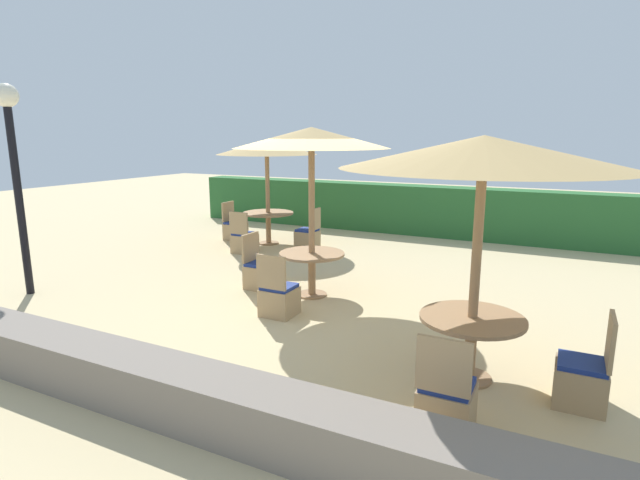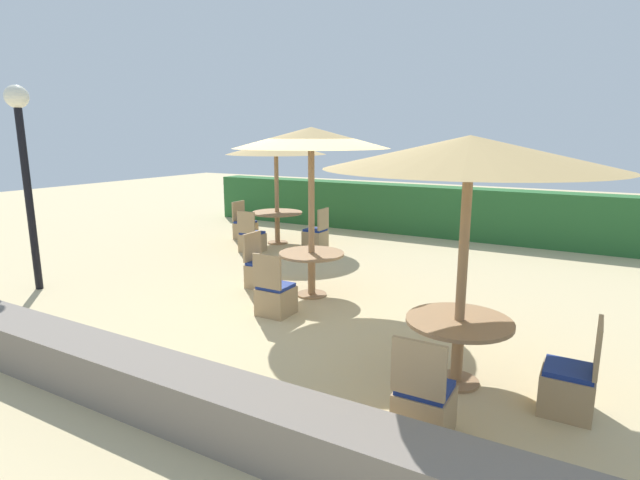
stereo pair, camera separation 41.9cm
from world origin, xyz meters
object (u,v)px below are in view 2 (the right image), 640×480
at_px(patio_chair_back_left_east, 316,237).
at_px(parasol_center, 311,139).
at_px(patio_chair_front_right_east, 569,386).
at_px(lamp_post, 23,148).
at_px(patio_chair_center_west, 262,272).
at_px(round_table_center, 312,262).
at_px(patio_chair_front_right_south, 424,406).
at_px(round_table_front_right, 459,333).
at_px(patio_chair_back_left_west, 245,228).
at_px(patio_chair_back_left_south, 252,240).
at_px(parasol_back_left, 276,148).
at_px(parasol_front_right, 470,153).
at_px(patio_chair_center_south, 275,297).
at_px(round_table_back_left, 277,218).

xyz_separation_m(patio_chair_back_left_east, parasol_center, (1.67, -3.02, 2.23)).
xyz_separation_m(parasol_center, patio_chair_front_right_east, (3.86, -1.82, -2.23)).
bearing_deg(lamp_post, patio_chair_center_west, 31.00).
xyz_separation_m(round_table_center, patio_chair_front_right_south, (2.79, -2.82, -0.30)).
distance_m(lamp_post, patio_chair_center_west, 4.31).
bearing_deg(round_table_front_right, patio_chair_back_left_west, 143.51).
height_order(round_table_center, round_table_front_right, round_table_center).
relative_size(lamp_post, patio_chair_back_left_south, 3.57).
xyz_separation_m(parasol_back_left, patio_chair_back_left_east, (1.07, -0.01, -1.99)).
height_order(lamp_post, parasol_front_right, lamp_post).
xyz_separation_m(patio_chair_back_left_east, patio_chair_front_right_south, (4.45, -5.84, 0.00)).
xyz_separation_m(parasol_back_left, patio_chair_center_south, (2.73, -4.05, -1.99)).
distance_m(lamp_post, parasol_center, 4.64).
distance_m(patio_chair_center_south, patio_chair_front_right_south, 3.32).
bearing_deg(patio_chair_back_left_east, patio_chair_front_right_east, -131.23).
bearing_deg(patio_chair_back_left_west, parasol_front_right, 53.51).
relative_size(round_table_back_left, patio_chair_front_right_east, 1.29).
bearing_deg(round_table_front_right, round_table_back_left, 139.09).
bearing_deg(patio_chair_front_right_east, patio_chair_front_right_south, 133.01).
distance_m(patio_chair_back_left_west, patio_chair_back_left_south, 1.49).
bearing_deg(patio_chair_back_left_west, patio_chair_center_south, 42.41).
distance_m(lamp_post, patio_chair_back_left_west, 5.48).
distance_m(patio_chair_back_left_west, patio_chair_back_left_east, 2.08).
height_order(patio_chair_center_south, patio_chair_front_right_south, same).
bearing_deg(patio_chair_front_right_east, parasol_center, 64.72).
relative_size(patio_chair_back_left_west, patio_chair_back_left_east, 1.00).
xyz_separation_m(patio_chair_center_west, round_table_front_right, (3.77, -1.74, 0.29)).
bearing_deg(parasol_back_left, parasol_center, -47.91).
height_order(round_table_back_left, round_table_front_right, round_table_back_left).
bearing_deg(round_table_center, parasol_center, -63.43).
bearing_deg(round_table_center, parasol_front_right, -32.28).
distance_m(round_table_center, patio_chair_center_south, 1.06).
xyz_separation_m(lamp_post, patio_chair_front_right_south, (6.98, -0.85, -2.09)).
height_order(round_table_center, patio_chair_front_right_east, patio_chair_front_right_east).
bearing_deg(parasol_center, round_table_back_left, 132.09).
bearing_deg(round_table_back_left, lamp_post, -106.32).
bearing_deg(round_table_center, round_table_front_right, -32.28).
relative_size(round_table_back_left, round_table_center, 1.15).
bearing_deg(parasol_front_right, patio_chair_back_left_east, 133.01).
height_order(lamp_post, patio_chair_front_right_south, lamp_post).
relative_size(round_table_back_left, parasol_center, 0.45).
distance_m(parasol_front_right, patio_chair_front_right_south, 2.37).
relative_size(round_table_front_right, patio_chair_front_right_east, 1.17).
xyz_separation_m(lamp_post, parasol_back_left, (1.46, 5.00, -0.10)).
relative_size(lamp_post, round_table_front_right, 3.05).
bearing_deg(round_table_back_left, parasol_front_right, -40.91).
bearing_deg(parasol_back_left, round_table_front_right, -40.91).
relative_size(patio_chair_back_left_south, parasol_front_right, 0.33).
bearing_deg(round_table_center, patio_chair_center_south, -90.38).
relative_size(patio_chair_back_left_west, patio_chair_center_west, 1.00).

